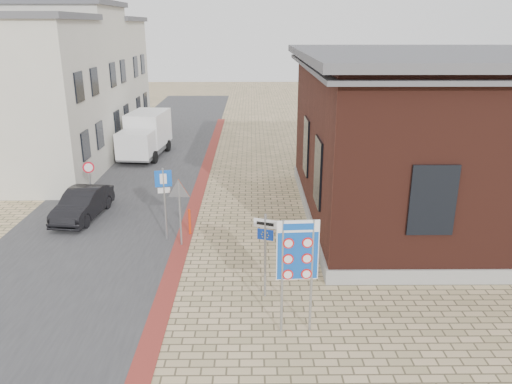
# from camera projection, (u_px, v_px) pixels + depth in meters

# --- Properties ---
(ground) EXTENTS (120.00, 120.00, 0.00)m
(ground) POSITION_uv_depth(u_px,v_px,m) (231.00, 301.00, 14.74)
(ground) COLOR tan
(ground) RESTS_ON ground
(road_strip) EXTENTS (7.00, 60.00, 0.02)m
(road_strip) POSITION_uv_depth(u_px,v_px,m) (147.00, 166.00, 28.91)
(road_strip) COLOR #38383A
(road_strip) RESTS_ON ground
(curb_strip) EXTENTS (0.60, 40.00, 0.02)m
(curb_strip) POSITION_uv_depth(u_px,v_px,m) (198.00, 193.00, 24.20)
(curb_strip) COLOR maroon
(curb_strip) RESTS_ON ground
(brick_building) EXTENTS (13.00, 13.00, 6.80)m
(brick_building) POSITION_uv_depth(u_px,v_px,m) (457.00, 135.00, 20.34)
(brick_building) COLOR gray
(brick_building) RESTS_ON ground
(townhouse_near) EXTENTS (7.40, 6.40, 8.30)m
(townhouse_near) POSITION_uv_depth(u_px,v_px,m) (18.00, 101.00, 24.70)
(townhouse_near) COLOR beige
(townhouse_near) RESTS_ON ground
(townhouse_mid) EXTENTS (7.40, 6.40, 9.10)m
(townhouse_mid) POSITION_uv_depth(u_px,v_px,m) (61.00, 80.00, 30.26)
(townhouse_mid) COLOR beige
(townhouse_mid) RESTS_ON ground
(townhouse_far) EXTENTS (7.40, 6.40, 8.30)m
(townhouse_far) POSITION_uv_depth(u_px,v_px,m) (91.00, 77.00, 36.08)
(townhouse_far) COLOR beige
(townhouse_far) RESTS_ON ground
(bike_rack) EXTENTS (0.08, 1.80, 0.60)m
(bike_rack) POSITION_uv_depth(u_px,v_px,m) (313.00, 260.00, 16.77)
(bike_rack) COLOR slate
(bike_rack) RESTS_ON ground
(sedan) EXTENTS (1.73, 3.91, 1.25)m
(sedan) POSITION_uv_depth(u_px,v_px,m) (83.00, 204.00, 20.93)
(sedan) COLOR black
(sedan) RESTS_ON ground
(box_truck) EXTENTS (2.57, 5.25, 2.65)m
(box_truck) POSITION_uv_depth(u_px,v_px,m) (146.00, 134.00, 30.62)
(box_truck) COLOR slate
(box_truck) RESTS_ON ground
(border_sign) EXTENTS (1.08, 0.12, 3.17)m
(border_sign) POSITION_uv_depth(u_px,v_px,m) (298.00, 252.00, 12.61)
(border_sign) COLOR gray
(border_sign) RESTS_ON ground
(essen_sign) EXTENTS (0.68, 0.30, 2.64)m
(essen_sign) POSITION_uv_depth(u_px,v_px,m) (265.00, 242.00, 14.48)
(essen_sign) COLOR gray
(essen_sign) RESTS_ON ground
(parking_sign) EXTENTS (0.61, 0.17, 2.82)m
(parking_sign) POSITION_uv_depth(u_px,v_px,m) (164.00, 191.00, 18.37)
(parking_sign) COLOR gray
(parking_sign) RESTS_ON ground
(yield_sign) EXTENTS (0.89, 0.09, 2.51)m
(yield_sign) POSITION_uv_depth(u_px,v_px,m) (179.00, 196.00, 17.88)
(yield_sign) COLOR gray
(yield_sign) RESTS_ON ground
(speed_sign) EXTENTS (0.48, 0.19, 2.13)m
(speed_sign) POSITION_uv_depth(u_px,v_px,m) (90.00, 178.00, 21.83)
(speed_sign) COLOR gray
(speed_sign) RESTS_ON ground
(bollard) EXTENTS (0.11, 0.11, 1.04)m
(bollard) POSITION_uv_depth(u_px,v_px,m) (190.00, 222.00, 19.30)
(bollard) COLOR red
(bollard) RESTS_ON ground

